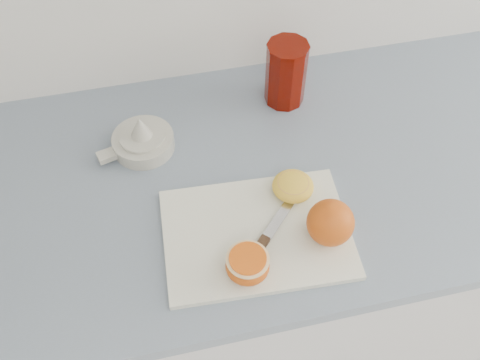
# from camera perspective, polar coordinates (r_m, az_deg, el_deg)

# --- Properties ---
(counter) EXTENTS (2.38, 0.64, 0.89)m
(counter) POSITION_cam_1_polar(r_m,az_deg,el_deg) (1.41, -2.54, -10.87)
(counter) COLOR silver
(counter) RESTS_ON ground
(cutting_board) EXTENTS (0.34, 0.25, 0.01)m
(cutting_board) POSITION_cam_1_polar(r_m,az_deg,el_deg) (0.95, 1.80, -5.74)
(cutting_board) COLOR white
(cutting_board) RESTS_ON counter
(whole_orange) EXTENTS (0.08, 0.08, 0.08)m
(whole_orange) POSITION_cam_1_polar(r_m,az_deg,el_deg) (0.92, 9.62, -4.51)
(whole_orange) COLOR orange
(whole_orange) RESTS_ON cutting_board
(half_orange) EXTENTS (0.07, 0.07, 0.05)m
(half_orange) POSITION_cam_1_polar(r_m,az_deg,el_deg) (0.89, 0.81, -9.03)
(half_orange) COLOR orange
(half_orange) RESTS_ON cutting_board
(squeezed_shell) EXTENTS (0.08, 0.08, 0.03)m
(squeezed_shell) POSITION_cam_1_polar(r_m,az_deg,el_deg) (0.99, 5.66, -0.63)
(squeezed_shell) COLOR yellow
(squeezed_shell) RESTS_ON cutting_board
(paring_knife) EXTENTS (0.15, 0.15, 0.01)m
(paring_knife) POSITION_cam_1_polar(r_m,az_deg,el_deg) (0.92, 2.02, -7.31)
(paring_knife) COLOR #442A1C
(paring_knife) RESTS_ON cutting_board
(citrus_juicer) EXTENTS (0.16, 0.12, 0.08)m
(citrus_juicer) POSITION_cam_1_polar(r_m,az_deg,el_deg) (1.08, -10.39, 4.22)
(citrus_juicer) COLOR beige
(citrus_juicer) RESTS_ON counter
(red_tumbler) EXTENTS (0.09, 0.09, 0.14)m
(red_tumbler) POSITION_cam_1_polar(r_m,az_deg,el_deg) (1.14, 4.90, 11.06)
(red_tumbler) COLOR #5E0900
(red_tumbler) RESTS_ON counter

